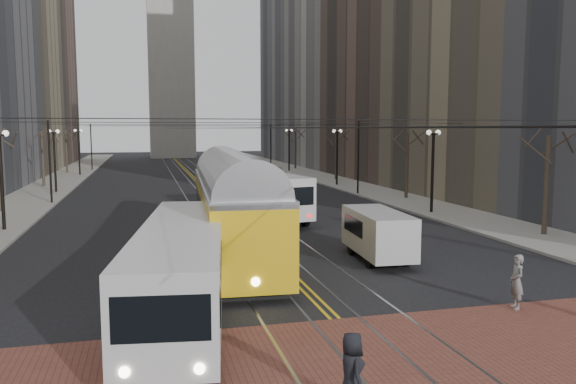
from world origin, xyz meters
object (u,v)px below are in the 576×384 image
streetcar (233,216)px  rear_bus (260,194)px  sedan_silver (274,175)px  pedestrian_a (352,371)px  pedestrian_b (517,282)px  transit_bus (182,271)px  cargo_van (378,236)px  sedan_grey (286,194)px

streetcar → rear_bus: 11.56m
streetcar → sedan_silver: bearing=77.4°
pedestrian_a → pedestrian_b: bearing=-57.0°
transit_bus → pedestrian_a: size_ratio=6.98×
cargo_van → sedan_silver: bearing=88.3°
streetcar → cargo_van: size_ratio=3.16×
sedan_grey → transit_bus: bearing=-117.7°
transit_bus → rear_bus: size_ratio=1.00×
cargo_van → sedan_grey: size_ratio=1.21×
sedan_grey → rear_bus: bearing=-124.4°
transit_bus → sedan_silver: 44.30m
transit_bus → rear_bus: (6.43, 19.30, 0.06)m
streetcar → sedan_silver: size_ratio=3.09×
sedan_silver → transit_bus: bearing=-100.1°
transit_bus → sedan_grey: bearing=77.1°
rear_bus → pedestrian_b: bearing=-88.2°
cargo_van → pedestrian_a: size_ratio=3.00×
rear_bus → pedestrian_a: 26.46m
sedan_grey → sedan_silver: (2.84, 16.50, 0.14)m
sedan_grey → pedestrian_a: 33.56m
streetcar → cargo_van: 6.80m
streetcar → pedestrian_b: 12.97m
transit_bus → sedan_silver: bearing=81.2°
streetcar → sedan_silver: 35.52m
rear_bus → cargo_van: rear_bus is taller
streetcar → sedan_grey: 18.99m
cargo_van → sedan_silver: cargo_van is taller
sedan_silver → pedestrian_a: sedan_silver is taller
sedan_silver → pedestrian_a: bearing=-94.5°
pedestrian_a → pedestrian_b: pedestrian_b is taller
transit_bus → sedan_silver: size_ratio=2.28×
sedan_silver → sedan_grey: bearing=-93.2°
transit_bus → sedan_grey: (9.89, 25.92, -0.76)m
rear_bus → sedan_silver: rear_bus is taller
cargo_van → pedestrian_a: 13.97m
rear_bus → sedan_grey: (3.46, 6.62, -0.82)m
transit_bus → pedestrian_a: bearing=-58.1°
pedestrian_b → cargo_van: bearing=-154.4°
cargo_van → pedestrian_b: 7.78m
cargo_van → sedan_grey: (0.77, 20.27, -0.41)m
sedan_silver → cargo_van: bearing=-89.1°
transit_bus → streetcar: (2.90, 8.31, 0.41)m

